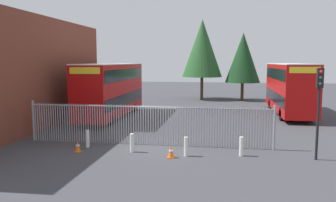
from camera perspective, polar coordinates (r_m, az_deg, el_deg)
The scene contains 13 objects.
ground_plane at distance 26.61m, azimuth 1.36°, elevation -3.29°, with size 100.00×100.00×0.00m, color #3D3D42.
palisade_fence at distance 18.74m, azimuth -3.55°, elevation -3.86°, with size 13.68×0.14×2.35m.
double_decker_bus_near_gate at distance 28.19m, azimuth -9.48°, elevation 2.14°, with size 2.54×10.81×4.42m.
double_decker_bus_behind_fence_left at distance 31.22m, azimuth 19.71°, elevation 2.27°, with size 2.54×10.81×4.42m.
bollard_near_left at distance 18.84m, azimuth -13.36°, elevation -6.16°, with size 0.20×0.20×0.95m, color silver.
bollard_center_front at distance 17.48m, azimuth -6.08°, elevation -7.02°, with size 0.20×0.20×0.95m, color silver.
bollard_near_right at distance 16.68m, azimuth 3.04°, elevation -7.66°, with size 0.20×0.20×0.95m, color silver.
bollard_far_right at distance 17.07m, azimuth 12.21°, elevation -7.47°, with size 0.20×0.20×0.95m, color silver.
traffic_cone_by_gate at distance 18.05m, azimuth -14.93°, elevation -7.38°, with size 0.34×0.34×0.59m.
traffic_cone_mid_forecourt at distance 16.44m, azimuth 0.50°, elevation -8.53°, with size 0.34×0.34×0.59m.
traffic_light_kerbside at distance 17.09m, azimuth 24.06°, elevation 0.66°, with size 0.28×0.33×4.30m.
tree_tall_back at distance 41.27m, azimuth 12.48°, elevation 7.11°, with size 4.08×4.08×7.96m.
tree_short_side at distance 41.59m, azimuth 5.77°, elevation 8.80°, with size 4.81×4.81×9.62m.
Camera 1 is at (3.52, -17.98, 4.60)m, focal length 36.28 mm.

